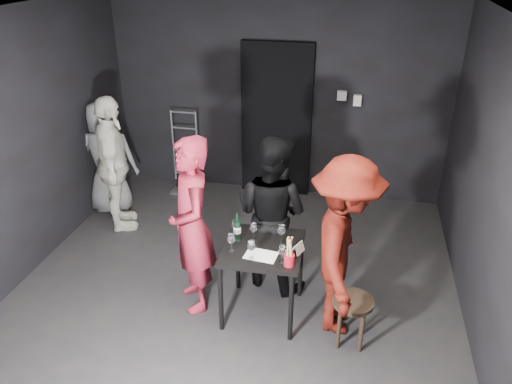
% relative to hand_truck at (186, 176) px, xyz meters
% --- Properties ---
extents(floor, '(4.50, 5.00, 0.02)m').
position_rel_hand_truck_xyz_m(floor, '(1.25, -2.19, -0.22)').
color(floor, black).
rests_on(floor, ground).
extents(ceiling, '(4.50, 5.00, 0.02)m').
position_rel_hand_truck_xyz_m(ceiling, '(1.25, -2.19, 2.48)').
color(ceiling, silver).
rests_on(ceiling, ground).
extents(wall_back, '(4.50, 0.04, 2.70)m').
position_rel_hand_truck_xyz_m(wall_back, '(1.25, 0.31, 1.13)').
color(wall_back, black).
rests_on(wall_back, ground).
extents(wall_left, '(0.04, 5.00, 2.70)m').
position_rel_hand_truck_xyz_m(wall_left, '(-1.00, -2.19, 1.13)').
color(wall_left, black).
rests_on(wall_left, ground).
extents(wall_right, '(0.04, 5.00, 2.70)m').
position_rel_hand_truck_xyz_m(wall_right, '(3.50, -2.19, 1.13)').
color(wall_right, black).
rests_on(wall_right, ground).
extents(doorway, '(0.95, 0.10, 2.10)m').
position_rel_hand_truck_xyz_m(doorway, '(1.25, 0.25, 0.83)').
color(doorway, black).
rests_on(doorway, ground).
extents(wallbox_upper, '(0.12, 0.06, 0.12)m').
position_rel_hand_truck_xyz_m(wallbox_upper, '(2.10, 0.26, 1.23)').
color(wallbox_upper, '#B7B7B2').
rests_on(wallbox_upper, wall_back).
extents(wallbox_lower, '(0.10, 0.06, 0.14)m').
position_rel_hand_truck_xyz_m(wallbox_lower, '(2.30, 0.26, 1.18)').
color(wallbox_lower, '#B7B7B2').
rests_on(wallbox_lower, wall_back).
extents(hand_truck, '(0.39, 0.34, 1.17)m').
position_rel_hand_truck_xyz_m(hand_truck, '(0.00, 0.00, 0.00)').
color(hand_truck, '#B2B2B7').
rests_on(hand_truck, floor).
extents(tasting_table, '(0.72, 0.72, 0.75)m').
position_rel_hand_truck_xyz_m(tasting_table, '(1.59, -2.36, 0.44)').
color(tasting_table, black).
rests_on(tasting_table, floor).
extents(stool, '(0.36, 0.36, 0.47)m').
position_rel_hand_truck_xyz_m(stool, '(2.44, -2.60, 0.16)').
color(stool, black).
rests_on(stool, floor).
extents(server_red, '(0.80, 0.88, 2.03)m').
position_rel_hand_truck_xyz_m(server_red, '(0.92, -2.35, 0.80)').
color(server_red, maroon).
rests_on(server_red, floor).
extents(woman_black, '(0.96, 0.75, 1.75)m').
position_rel_hand_truck_xyz_m(woman_black, '(1.57, -1.84, 0.66)').
color(woman_black, black).
rests_on(woman_black, floor).
extents(man_maroon, '(0.61, 1.25, 1.90)m').
position_rel_hand_truck_xyz_m(man_maroon, '(2.31, -2.38, 0.74)').
color(man_maroon, '#531009').
rests_on(man_maroon, floor).
extents(bystander_cream, '(0.97, 1.22, 1.88)m').
position_rel_hand_truck_xyz_m(bystander_cream, '(-0.47, -1.14, 0.72)').
color(bystander_cream, white).
rests_on(bystander_cream, floor).
extents(bystander_grey, '(0.79, 0.52, 1.49)m').
position_rel_hand_truck_xyz_m(bystander_grey, '(-0.78, -0.74, 0.53)').
color(bystander_grey, gray).
rests_on(bystander_grey, floor).
extents(tasting_mat, '(0.30, 0.22, 0.00)m').
position_rel_hand_truck_xyz_m(tasting_mat, '(1.60, -2.51, 0.54)').
color(tasting_mat, white).
rests_on(tasting_mat, tasting_table).
extents(wine_glass_a, '(0.09, 0.09, 0.19)m').
position_rel_hand_truck_xyz_m(wine_glass_a, '(1.33, -2.49, 0.63)').
color(wine_glass_a, white).
rests_on(wine_glass_a, tasting_table).
extents(wine_glass_b, '(0.08, 0.08, 0.20)m').
position_rel_hand_truck_xyz_m(wine_glass_b, '(1.31, -2.27, 0.63)').
color(wine_glass_b, white).
rests_on(wine_glass_b, tasting_table).
extents(wine_glass_c, '(0.08, 0.08, 0.18)m').
position_rel_hand_truck_xyz_m(wine_glass_c, '(1.48, -2.26, 0.63)').
color(wine_glass_c, white).
rests_on(wine_glass_c, tasting_table).
extents(wine_glass_d, '(0.08, 0.08, 0.19)m').
position_rel_hand_truck_xyz_m(wine_glass_d, '(1.53, -2.57, 0.63)').
color(wine_glass_d, white).
rests_on(wine_glass_d, tasting_table).
extents(wine_glass_e, '(0.08, 0.08, 0.18)m').
position_rel_hand_truck_xyz_m(wine_glass_e, '(1.80, -2.57, 0.62)').
color(wine_glass_e, white).
rests_on(wine_glass_e, tasting_table).
extents(wine_glass_f, '(0.09, 0.09, 0.20)m').
position_rel_hand_truck_xyz_m(wine_glass_f, '(1.74, -2.27, 0.64)').
color(wine_glass_f, white).
rests_on(wine_glass_f, tasting_table).
extents(wine_bottle, '(0.07, 0.07, 0.28)m').
position_rel_hand_truck_xyz_m(wine_bottle, '(1.34, -2.30, 0.64)').
color(wine_bottle, black).
rests_on(wine_bottle, tasting_table).
extents(breadstick_cup, '(0.09, 0.09, 0.29)m').
position_rel_hand_truck_xyz_m(breadstick_cup, '(1.87, -2.60, 0.67)').
color(breadstick_cup, maroon).
rests_on(breadstick_cup, tasting_table).
extents(reserved_card, '(0.12, 0.15, 0.10)m').
position_rel_hand_truck_xyz_m(reserved_card, '(1.90, -2.40, 0.58)').
color(reserved_card, white).
rests_on(reserved_card, tasting_table).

